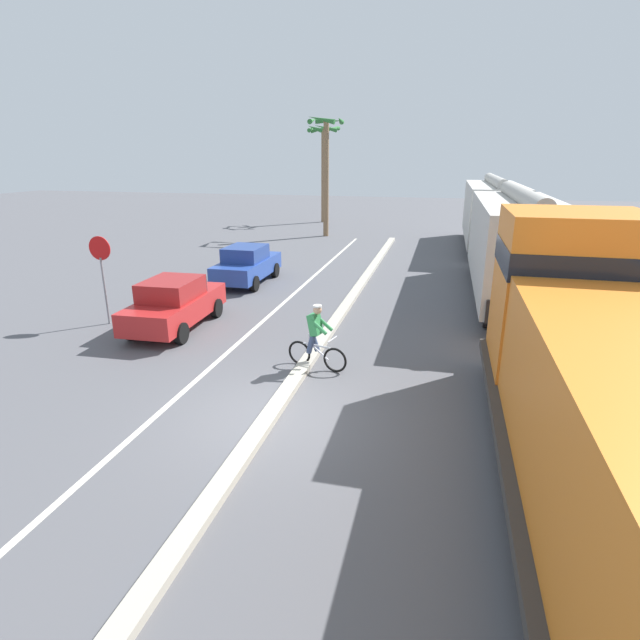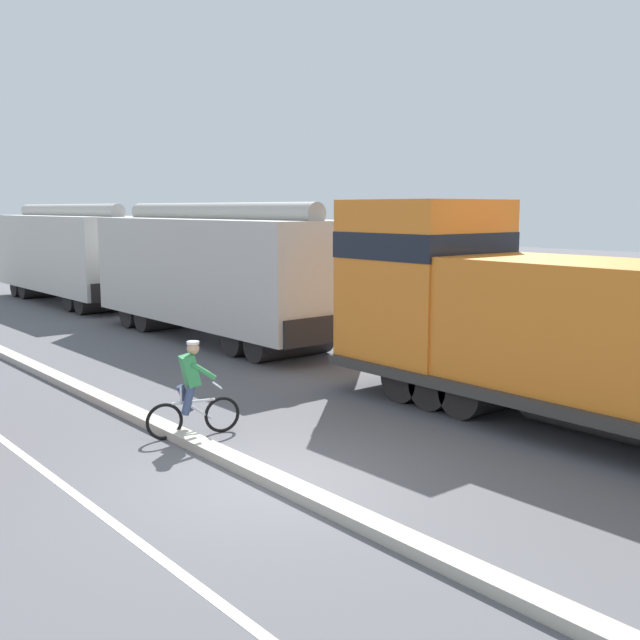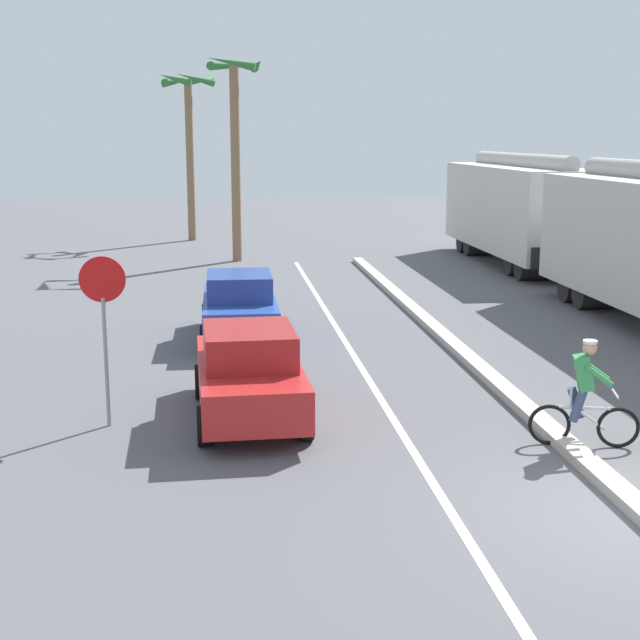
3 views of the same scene
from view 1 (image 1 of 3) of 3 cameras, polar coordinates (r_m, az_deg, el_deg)
The scene contains 12 objects.
ground_plane at distance 10.85m, azimuth -5.53°, elevation -10.88°, with size 120.00×120.00×0.00m, color #56565B.
median_curb at distance 16.12m, azimuth 1.48°, elevation -0.52°, with size 0.36×36.00×0.16m, color #B2AD9E.
lane_stripe at distance 16.79m, azimuth -6.54°, elevation -0.13°, with size 0.14×36.00×0.01m, color silver.
locomotive at distance 8.87m, azimuth 30.26°, elevation -7.45°, with size 3.10×11.61×4.20m.
hopper_car_lead at distance 20.31m, azimuth 21.46°, elevation 7.97°, with size 2.90×10.60×4.18m.
hopper_car_middle at distance 31.75m, azimuth 19.04°, elevation 11.53°, with size 2.90×10.60×4.18m.
parked_car_red at distance 16.48m, azimuth -16.27°, elevation 1.83°, with size 1.95×4.26×1.62m.
parked_car_blue at distance 21.85m, azimuth -8.34°, elevation 6.31°, with size 1.84×4.20×1.62m.
cyclist at distance 12.77m, azimuth -0.44°, elevation -2.14°, with size 1.67×0.59×1.71m.
stop_sign at distance 17.39m, azimuth -23.69°, elevation 5.96°, with size 0.76×0.08×2.88m.
palm_tree_near at distance 42.19m, azimuth 0.41°, elevation 18.75°, with size 2.76×2.80×7.68m.
palm_tree_far at distance 34.55m, azimuth 0.69°, elevation 18.36°, with size 2.24×2.26×7.78m.
Camera 1 is at (3.27, -8.91, 5.27)m, focal length 28.00 mm.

